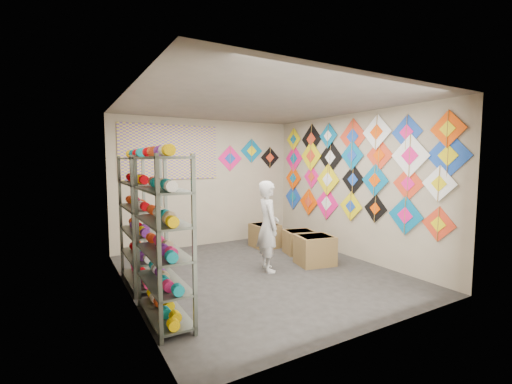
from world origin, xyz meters
TOP-DOWN VIEW (x-y plane):
  - ground at (0.00, 0.00)m, footprint 4.50×4.50m
  - room_walls at (0.00, 0.00)m, footprint 4.50×4.50m
  - shelf_rack_front at (-1.78, -0.85)m, footprint 0.40×1.10m
  - shelf_rack_back at (-1.78, 0.45)m, footprint 0.40×1.10m
  - string_spools at (-1.78, -0.20)m, footprint 0.12×2.36m
  - kite_wall_display at (1.98, 0.03)m, footprint 0.05×4.30m
  - back_wall_kites at (1.04, 2.24)m, footprint 1.60×0.02m
  - poster at (-0.80, 2.23)m, footprint 2.00×0.01m
  - shopkeeper at (0.19, 0.06)m, footprint 0.73×0.63m
  - carton_a at (1.08, -0.08)m, footprint 0.70×0.62m
  - carton_b at (1.29, 0.65)m, footprint 0.64×0.57m
  - carton_c at (0.96, 1.41)m, footprint 0.52×0.57m

SIDE VIEW (x-z plane):
  - ground at x=0.00m, z-range 0.00..0.00m
  - carton_b at x=1.29m, z-range 0.00..0.45m
  - carton_c at x=0.96m, z-range 0.00..0.49m
  - carton_a at x=1.08m, z-range 0.00..0.51m
  - shopkeeper at x=0.19m, z-range 0.00..1.50m
  - shelf_rack_front at x=-1.78m, z-range 0.00..1.90m
  - shelf_rack_back at x=-1.78m, z-range 0.00..1.90m
  - string_spools at x=-1.78m, z-range 0.99..1.11m
  - room_walls at x=0.00m, z-range -0.61..3.89m
  - kite_wall_display at x=1.98m, z-range 0.66..2.67m
  - back_wall_kites at x=1.04m, z-range 1.57..2.31m
  - poster at x=-0.80m, z-range 1.45..2.55m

